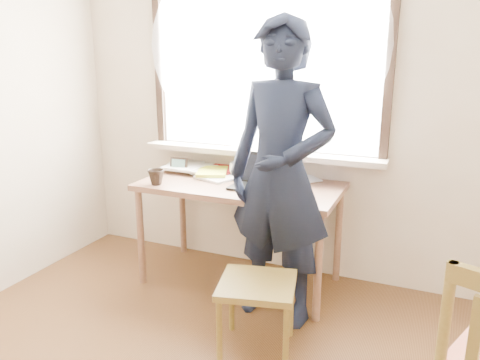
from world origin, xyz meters
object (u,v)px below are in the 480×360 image
at_px(desk, 240,194).
at_px(work_chair, 257,293).
at_px(laptop, 258,179).
at_px(mug_dark, 156,177).
at_px(mug_white, 238,170).
at_px(person, 281,175).

relative_size(desk, work_chair, 2.86).
bearing_deg(laptop, desk, 167.75).
relative_size(laptop, work_chair, 0.69).
distance_m(laptop, mug_dark, 0.71).
xyz_separation_m(mug_dark, work_chair, (0.95, -0.48, -0.45)).
distance_m(laptop, mug_white, 0.31).
xyz_separation_m(desk, person, (0.40, -0.32, 0.26)).
height_order(work_chair, person, person).
relative_size(work_chair, person, 0.26).
xyz_separation_m(desk, laptop, (0.15, -0.03, 0.13)).
distance_m(desk, work_chair, 0.90).
height_order(desk, laptop, laptop).
bearing_deg(work_chair, person, 91.96).
bearing_deg(desk, mug_dark, -154.14).
bearing_deg(mug_white, work_chair, -60.89).
bearing_deg(work_chair, desk, 119.68).
relative_size(laptop, mug_dark, 2.95).
distance_m(work_chair, person, 0.71).
relative_size(desk, person, 0.75).
bearing_deg(mug_dark, work_chair, -26.72).
bearing_deg(work_chair, laptop, 111.08).
distance_m(desk, laptop, 0.20).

